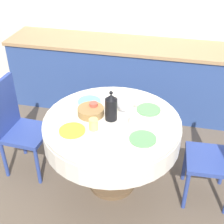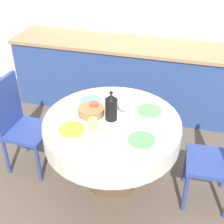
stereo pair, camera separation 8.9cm
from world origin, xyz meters
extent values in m
plane|color=brown|center=(0.00, 0.00, 0.00)|extent=(12.00, 12.00, 0.00)
cube|color=silver|center=(0.00, 1.76, 1.30)|extent=(7.00, 0.05, 2.60)
cube|color=#2D4784|center=(0.00, 1.42, 0.42)|extent=(3.20, 0.60, 0.84)
cube|color=#A37F56|center=(0.00, 1.42, 0.86)|extent=(3.24, 0.64, 0.04)
cylinder|color=brown|center=(0.00, 0.00, 0.02)|extent=(0.44, 0.44, 0.04)
cylinder|color=brown|center=(0.00, 0.00, 0.29)|extent=(0.11, 0.11, 0.50)
cylinder|color=silver|center=(0.00, 0.00, 0.63)|extent=(1.17, 1.17, 0.18)
cylinder|color=silver|center=(0.00, 0.00, 0.73)|extent=(1.16, 1.16, 0.03)
cube|color=#2D428E|center=(0.85, 0.05, 0.43)|extent=(0.42, 0.42, 0.04)
cylinder|color=#2D428E|center=(0.68, -0.14, 0.21)|extent=(0.04, 0.04, 0.41)
cylinder|color=#2D428E|center=(0.66, 0.21, 0.21)|extent=(0.04, 0.04, 0.41)
cylinder|color=#2D428E|center=(1.02, 0.23, 0.21)|extent=(0.04, 0.04, 0.41)
cube|color=#2D428E|center=(-0.85, 0.04, 0.43)|extent=(0.42, 0.42, 0.04)
cube|color=#2D428E|center=(-1.03, 0.05, 0.71)|extent=(0.05, 0.38, 0.51)
cylinder|color=#2D428E|center=(-0.67, 0.21, 0.21)|extent=(0.04, 0.04, 0.41)
cylinder|color=#2D428E|center=(-0.68, -0.15, 0.21)|extent=(0.04, 0.04, 0.41)
cylinder|color=#2D428E|center=(-1.02, 0.22, 0.21)|extent=(0.04, 0.04, 0.41)
cylinder|color=#2D428E|center=(-1.04, -0.13, 0.21)|extent=(0.04, 0.04, 0.41)
cylinder|color=yellow|center=(-0.27, -0.22, 0.75)|extent=(0.21, 0.21, 0.01)
cylinder|color=#DBB766|center=(-0.11, -0.16, 0.80)|extent=(0.07, 0.07, 0.10)
cylinder|color=#5BA85B|center=(0.29, -0.20, 0.75)|extent=(0.21, 0.21, 0.01)
cylinder|color=white|center=(0.19, -0.05, 0.80)|extent=(0.07, 0.07, 0.10)
cylinder|color=#60BCB7|center=(-0.27, 0.23, 0.75)|extent=(0.21, 0.21, 0.01)
cylinder|color=#CC4C3D|center=(-0.18, 0.08, 0.80)|extent=(0.07, 0.07, 0.10)
cylinder|color=#5BA85B|center=(0.28, 0.22, 0.75)|extent=(0.21, 0.21, 0.01)
cylinder|color=white|center=(0.11, 0.16, 0.80)|extent=(0.07, 0.07, 0.10)
cylinder|color=black|center=(-0.01, 0.01, 0.84)|extent=(0.10, 0.10, 0.19)
cone|color=black|center=(-0.01, 0.01, 0.96)|extent=(0.09, 0.09, 0.04)
sphere|color=black|center=(-0.01, 0.01, 1.00)|extent=(0.03, 0.03, 0.03)
cylinder|color=white|center=(0.07, 0.16, 0.75)|extent=(0.08, 0.08, 0.01)
sphere|color=white|center=(0.07, 0.16, 0.83)|extent=(0.15, 0.15, 0.15)
cylinder|color=white|center=(0.16, 0.16, 0.84)|extent=(0.09, 0.03, 0.05)
sphere|color=white|center=(0.07, 0.16, 0.92)|extent=(0.03, 0.03, 0.03)
cylinder|color=olive|center=(-0.20, 0.04, 0.78)|extent=(0.23, 0.23, 0.07)
camera|label=1|loc=(0.48, -2.10, 2.24)|focal=50.00mm
camera|label=2|loc=(0.57, -2.07, 2.24)|focal=50.00mm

